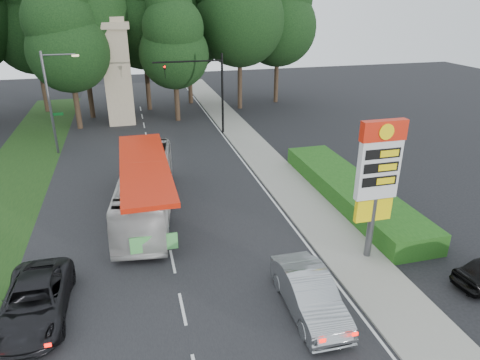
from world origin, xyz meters
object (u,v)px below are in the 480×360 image
object	(u,v)px
traffic_signal_mast	(208,83)
sedan_silver	(309,294)
streetlight_signs	(52,99)
gas_station_pylon	(378,173)
monument	(117,71)
transit_bus	(146,188)
suv_charcoal	(35,301)

from	to	relation	value
traffic_signal_mast	sedan_silver	bearing A→B (deg)	-91.79
streetlight_signs	gas_station_pylon	bearing A→B (deg)	-51.04
traffic_signal_mast	monument	bearing A→B (deg)	142.00
transit_bus	suv_charcoal	bearing A→B (deg)	-113.65
transit_bus	streetlight_signs	bearing A→B (deg)	124.05
sedan_silver	gas_station_pylon	bearing A→B (deg)	34.60
monument	suv_charcoal	size ratio (longest dim) A/B	1.89
streetlight_signs	monument	size ratio (longest dim) A/B	0.80
monument	suv_charcoal	world-z (taller)	monument
monument	sedan_silver	distance (m)	31.92
gas_station_pylon	transit_bus	distance (m)	12.83
traffic_signal_mast	monument	world-z (taller)	monument
traffic_signal_mast	sedan_silver	distance (m)	25.17
streetlight_signs	sedan_silver	size ratio (longest dim) A/B	1.61
gas_station_pylon	transit_bus	xyz separation A→B (m)	(-9.98, 7.51, -2.90)
transit_bus	gas_station_pylon	bearing A→B (deg)	-29.27
monument	transit_bus	bearing A→B (deg)	-86.61
traffic_signal_mast	transit_bus	world-z (taller)	traffic_signal_mast
streetlight_signs	transit_bus	bearing A→B (deg)	-63.62
traffic_signal_mast	streetlight_signs	size ratio (longest dim) A/B	0.90
gas_station_pylon	sedan_silver	xyz separation A→B (m)	(-4.30, -2.86, -3.63)
gas_station_pylon	suv_charcoal	xyz separation A→B (m)	(-14.80, -0.41, -3.71)
transit_bus	sedan_silver	distance (m)	11.85
gas_station_pylon	traffic_signal_mast	bearing A→B (deg)	99.09
gas_station_pylon	streetlight_signs	distance (m)	25.74
traffic_signal_mast	streetlight_signs	world-z (taller)	streetlight_signs
traffic_signal_mast	monument	distance (m)	9.76
monument	suv_charcoal	xyz separation A→B (m)	(-3.60, -28.42, -4.37)
transit_bus	suv_charcoal	size ratio (longest dim) A/B	2.09
monument	transit_bus	distance (m)	20.84
traffic_signal_mast	streetlight_signs	distance (m)	12.83
suv_charcoal	streetlight_signs	bearing A→B (deg)	95.19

